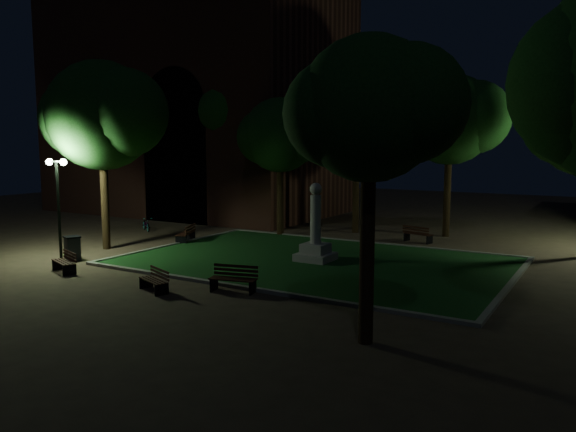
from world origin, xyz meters
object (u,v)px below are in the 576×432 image
object	(u,v)px
trash_bin	(72,248)
monument	(316,239)
bicycle	(146,224)
bench_far_side	(417,235)
bench_left_side	(187,234)
bench_near_right	(234,280)
bench_near_left	(155,281)
bench_west_near	(65,262)

from	to	relation	value
trash_bin	monument	bearing A→B (deg)	28.38
trash_bin	bicycle	size ratio (longest dim) A/B	0.69
bench_far_side	trash_bin	size ratio (longest dim) A/B	1.54
bench_far_side	monument	bearing A→B (deg)	87.03
bench_left_side	monument	bearing A→B (deg)	60.23
bench_near_right	bench_near_left	bearing A→B (deg)	-163.66
monument	bicycle	xyz separation A→B (m)	(-12.12, 2.62, -0.57)
bench_west_near	bench_near_left	bearing A→B (deg)	16.08
bench_left_side	trash_bin	xyz separation A→B (m)	(-1.27, -5.73, 0.10)
bicycle	bench_near_left	bearing A→B (deg)	-101.27
bench_near_right	bench_left_side	bearing A→B (deg)	126.33
bicycle	bench_left_side	bearing A→B (deg)	-78.46
bench_west_near	bench_far_side	xyz separation A→B (m)	(9.46, 13.23, 0.01)
bench_near_left	bench_far_side	bearing A→B (deg)	93.05
bench_left_side	trash_bin	world-z (taller)	trash_bin
bench_west_near	bench_left_side	distance (m)	7.34
bench_near_right	bench_left_side	size ratio (longest dim) A/B	0.98
bench_near_right	bicycle	size ratio (longest dim) A/B	1.13
bench_near_right	bench_west_near	bearing A→B (deg)	174.04
bench_near_right	bench_left_side	xyz separation A→B (m)	(-7.55, 6.39, 0.01)
bench_near_left	bench_near_right	world-z (taller)	bench_near_right
bench_west_near	trash_bin	world-z (taller)	trash_bin
bench_near_left	bicycle	size ratio (longest dim) A/B	0.98
monument	bench_far_side	bearing A→B (deg)	72.62
bench_left_side	bench_far_side	size ratio (longest dim) A/B	1.08
bench_far_side	trash_bin	xyz separation A→B (m)	(-11.07, -11.62, 0.13)
bench_left_side	bench_west_near	bearing A→B (deg)	-20.49
trash_bin	bench_near_right	bearing A→B (deg)	-4.28
monument	trash_bin	distance (m)	10.18
bench_west_near	bicycle	size ratio (longest dim) A/B	1.03
trash_bin	bicycle	bearing A→B (deg)	113.07
trash_bin	bench_left_side	bearing A→B (deg)	77.52
bench_far_side	bicycle	xyz separation A→B (m)	(-14.25, -4.17, 0.00)
bench_near_left	bicycle	xyz separation A→B (m)	(-9.73, 9.40, 0.03)
bench_far_side	bicycle	size ratio (longest dim) A/B	1.06
monument	bench_near_right	world-z (taller)	monument
monument	bench_near_right	xyz separation A→B (m)	(-0.13, -5.49, -0.55)
bench_near_left	bench_near_right	size ratio (longest dim) A/B	0.87
bench_west_near	trash_bin	distance (m)	2.28
bench_west_near	monument	bearing A→B (deg)	61.34
trash_bin	bicycle	xyz separation A→B (m)	(-3.17, 7.45, -0.13)
bench_near_right	bench_west_near	distance (m)	7.27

